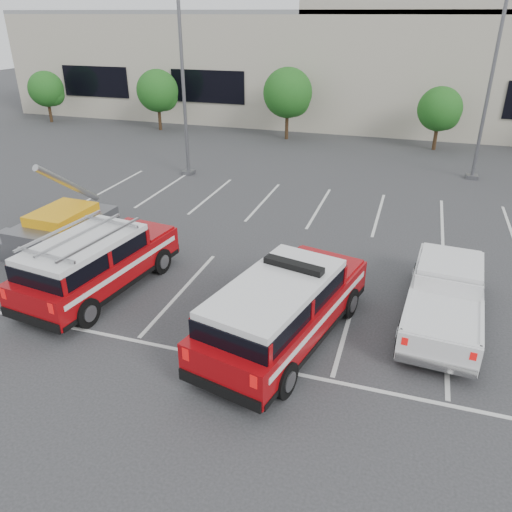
{
  "coord_description": "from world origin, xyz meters",
  "views": [
    {
      "loc": [
        3.9,
        -12.56,
        8.12
      ],
      "look_at": [
        -0.55,
        1.19,
        1.05
      ],
      "focal_mm": 35.0,
      "sensor_mm": 36.0,
      "label": 1
    }
  ],
  "objects_px": {
    "convention_building": "(381,59)",
    "light_pole_mid": "(491,78)",
    "tree_mid_right": "(441,111)",
    "ladder_suv": "(97,267)",
    "tree_left": "(159,92)",
    "light_pole_left": "(183,76)",
    "tree_far_left": "(48,90)",
    "white_pickup": "(445,300)",
    "tree_mid_left": "(289,95)",
    "fire_chief_suv": "(283,313)",
    "utility_rig": "(60,231)"
  },
  "relations": [
    {
      "from": "tree_far_left",
      "to": "tree_left",
      "type": "xyz_separation_m",
      "value": [
        10.0,
        0.0,
        0.27
      ]
    },
    {
      "from": "light_pole_left",
      "to": "fire_chief_suv",
      "type": "xyz_separation_m",
      "value": [
        9.12,
        -13.6,
        -4.29
      ]
    },
    {
      "from": "tree_mid_left",
      "to": "utility_rig",
      "type": "distance_m",
      "value": 20.8
    },
    {
      "from": "tree_far_left",
      "to": "white_pickup",
      "type": "bearing_deg",
      "value": -35.09
    },
    {
      "from": "light_pole_mid",
      "to": "fire_chief_suv",
      "type": "height_order",
      "value": "light_pole_mid"
    },
    {
      "from": "ladder_suv",
      "to": "utility_rig",
      "type": "bearing_deg",
      "value": 150.53
    },
    {
      "from": "tree_mid_left",
      "to": "convention_building",
      "type": "bearing_deg",
      "value": 62.6
    },
    {
      "from": "tree_mid_left",
      "to": "fire_chief_suv",
      "type": "distance_m",
      "value": 24.5
    },
    {
      "from": "tree_left",
      "to": "fire_chief_suv",
      "type": "xyz_separation_m",
      "value": [
        16.03,
        -23.65,
        -1.88
      ]
    },
    {
      "from": "convention_building",
      "to": "light_pole_mid",
      "type": "relative_size",
      "value": 5.86
    },
    {
      "from": "convention_building",
      "to": "tree_mid_right",
      "type": "bearing_deg",
      "value": -63.43
    },
    {
      "from": "utility_rig",
      "to": "light_pole_left",
      "type": "bearing_deg",
      "value": 89.5
    },
    {
      "from": "tree_far_left",
      "to": "utility_rig",
      "type": "distance_m",
      "value": 26.21
    },
    {
      "from": "tree_mid_right",
      "to": "white_pickup",
      "type": "relative_size",
      "value": 0.69
    },
    {
      "from": "convention_building",
      "to": "tree_mid_right",
      "type": "distance_m",
      "value": 11.2
    },
    {
      "from": "utility_rig",
      "to": "light_pole_mid",
      "type": "bearing_deg",
      "value": 45.01
    },
    {
      "from": "convention_building",
      "to": "tree_far_left",
      "type": "relative_size",
      "value": 15.04
    },
    {
      "from": "light_pole_left",
      "to": "utility_rig",
      "type": "bearing_deg",
      "value": -92.8
    },
    {
      "from": "tree_mid_right",
      "to": "white_pickup",
      "type": "height_order",
      "value": "tree_mid_right"
    },
    {
      "from": "convention_building",
      "to": "light_pole_left",
      "type": "distance_m",
      "value": 21.49
    },
    {
      "from": "white_pickup",
      "to": "utility_rig",
      "type": "relative_size",
      "value": 1.4
    },
    {
      "from": "tree_mid_right",
      "to": "ladder_suv",
      "type": "xyz_separation_m",
      "value": [
        -10.3,
        -22.84,
        -1.61
      ]
    },
    {
      "from": "tree_mid_right",
      "to": "tree_left",
      "type": "bearing_deg",
      "value": 180.0
    },
    {
      "from": "convention_building",
      "to": "white_pickup",
      "type": "distance_m",
      "value": 31.7
    },
    {
      "from": "convention_building",
      "to": "tree_mid_right",
      "type": "xyz_separation_m",
      "value": [
        4.91,
        -9.82,
        -2.22
      ]
    },
    {
      "from": "ladder_suv",
      "to": "tree_mid_left",
      "type": "bearing_deg",
      "value": 96.78
    },
    {
      "from": "fire_chief_suv",
      "to": "white_pickup",
      "type": "distance_m",
      "value": 4.82
    },
    {
      "from": "tree_far_left",
      "to": "ladder_suv",
      "type": "distance_m",
      "value": 30.2
    },
    {
      "from": "tree_left",
      "to": "light_pole_mid",
      "type": "distance_m",
      "value": 22.86
    },
    {
      "from": "fire_chief_suv",
      "to": "utility_rig",
      "type": "bearing_deg",
      "value": 174.33
    },
    {
      "from": "convention_building",
      "to": "ladder_suv",
      "type": "bearing_deg",
      "value": -99.37
    },
    {
      "from": "tree_mid_right",
      "to": "light_pole_mid",
      "type": "relative_size",
      "value": 0.39
    },
    {
      "from": "convention_building",
      "to": "white_pickup",
      "type": "relative_size",
      "value": 10.4
    },
    {
      "from": "tree_mid_left",
      "to": "fire_chief_suv",
      "type": "bearing_deg",
      "value": -75.7
    },
    {
      "from": "utility_rig",
      "to": "tree_left",
      "type": "bearing_deg",
      "value": 109.77
    },
    {
      "from": "tree_far_left",
      "to": "white_pickup",
      "type": "xyz_separation_m",
      "value": [
        30.18,
        -21.2,
        -1.81
      ]
    },
    {
      "from": "tree_left",
      "to": "light_pole_mid",
      "type": "height_order",
      "value": "light_pole_mid"
    },
    {
      "from": "light_pole_left",
      "to": "ladder_suv",
      "type": "distance_m",
      "value": 13.78
    },
    {
      "from": "tree_left",
      "to": "light_pole_left",
      "type": "relative_size",
      "value": 0.43
    },
    {
      "from": "tree_mid_right",
      "to": "white_pickup",
      "type": "xyz_separation_m",
      "value": [
        0.18,
        -21.2,
        -1.81
      ]
    },
    {
      "from": "light_pole_left",
      "to": "fire_chief_suv",
      "type": "distance_m",
      "value": 16.93
    },
    {
      "from": "convention_building",
      "to": "tree_mid_left",
      "type": "relative_size",
      "value": 12.38
    },
    {
      "from": "ladder_suv",
      "to": "tree_far_left",
      "type": "bearing_deg",
      "value": 138.31
    },
    {
      "from": "tree_left",
      "to": "light_pole_left",
      "type": "distance_m",
      "value": 12.43
    },
    {
      "from": "tree_left",
      "to": "tree_mid_left",
      "type": "bearing_deg",
      "value": 0.0
    },
    {
      "from": "convention_building",
      "to": "light_pole_mid",
      "type": "height_order",
      "value": "convention_building"
    },
    {
      "from": "tree_left",
      "to": "white_pickup",
      "type": "height_order",
      "value": "tree_left"
    },
    {
      "from": "tree_left",
      "to": "ladder_suv",
      "type": "height_order",
      "value": "tree_left"
    },
    {
      "from": "tree_mid_left",
      "to": "tree_mid_right",
      "type": "distance_m",
      "value": 10.01
    },
    {
      "from": "light_pole_mid",
      "to": "fire_chief_suv",
      "type": "relative_size",
      "value": 1.56
    }
  ]
}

